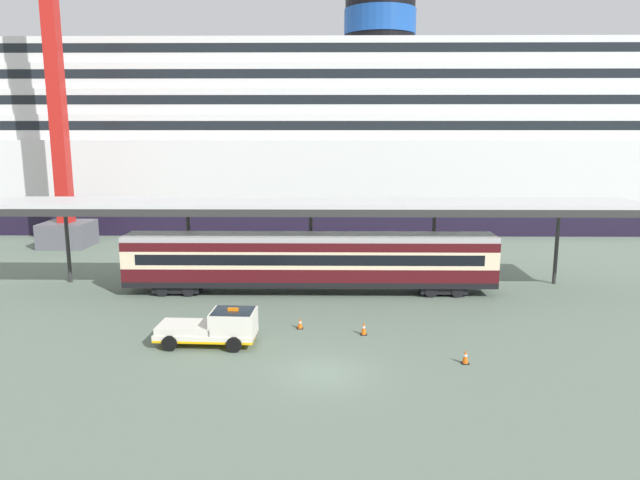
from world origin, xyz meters
TOP-DOWN VIEW (x-y plane):
  - ground_plane at (0.00, 0.00)m, footprint 400.00×400.00m
  - cruise_ship at (-3.86, 47.37)m, footprint 155.90×22.70m
  - platform_canopy at (-1.08, 14.23)m, footprint 44.87×5.12m
  - train_carriage at (-1.08, 13.82)m, footprint 25.36×2.81m
  - service_truck at (-5.70, 3.65)m, footprint 5.29×2.44m
  - traffic_cone_near at (2.15, 5.27)m, footprint 0.36×0.36m
  - traffic_cone_mid at (6.81, 1.26)m, footprint 0.36×0.36m
  - traffic_cone_far at (-1.42, 6.26)m, footprint 0.36×0.36m
  - dockside_crane at (-24.28, 30.09)m, footprint 16.92×4.40m

SIDE VIEW (x-z plane):
  - ground_plane at x=0.00m, z-range 0.00..0.00m
  - traffic_cone_far at x=-1.42m, z-range -0.01..0.64m
  - traffic_cone_mid at x=6.81m, z-range -0.01..0.72m
  - traffic_cone_near at x=2.15m, z-range -0.01..0.76m
  - service_truck at x=-5.70m, z-range -0.02..2.00m
  - train_carriage at x=-1.08m, z-range 0.26..4.37m
  - platform_canopy at x=-1.08m, z-range 2.91..9.26m
  - cruise_ship at x=-3.86m, z-range -5.81..25.44m
  - dockside_crane at x=-24.28m, z-range -10.16..42.32m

